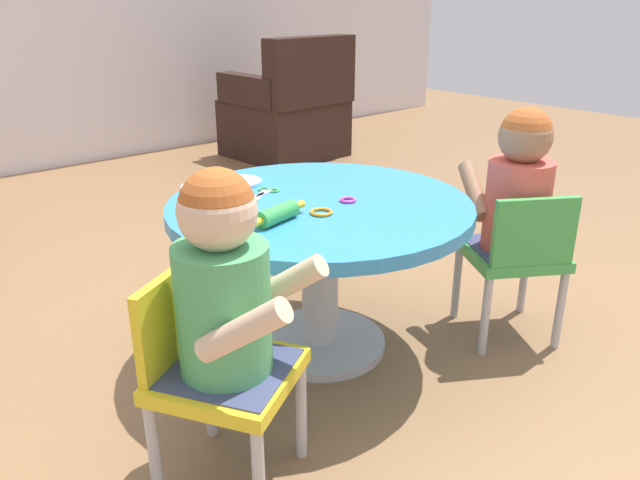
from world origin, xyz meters
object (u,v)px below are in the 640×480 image
craft_table (320,236)px  seated_child_left (224,284)px  rolling_pin (277,214)px  craft_scissors (265,192)px  seated_child_right (519,186)px  child_chair_left (214,370)px  child_chair_right (516,255)px  armchair_dark (288,114)px

craft_table → seated_child_left: 0.67m
rolling_pin → craft_scissors: (0.13, 0.25, -0.02)m
seated_child_right → rolling_pin: 0.82m
child_chair_left → craft_scissors: 0.73m
rolling_pin → child_chair_right: bearing=-22.3°
child_chair_left → craft_scissors: (0.50, 0.48, 0.21)m
seated_child_left → seated_child_right: 1.12m
child_chair_left → seated_child_left: seated_child_left is taller
seated_child_right → rolling_pin: size_ratio=2.23×
child_chair_left → armchair_dark: bearing=49.0°
craft_scissors → seated_child_right: bearing=-39.1°
armchair_dark → craft_scissors: size_ratio=5.99×
craft_table → rolling_pin: (-0.21, -0.07, 0.14)m
armchair_dark → seated_child_left: bearing=-130.3°
child_chair_left → child_chair_right: 1.12m
seated_child_left → child_chair_left: bearing=120.4°
child_chair_right → rolling_pin: size_ratio=2.34×
craft_table → rolling_pin: bearing=-162.9°
child_chair_left → rolling_pin: size_ratio=2.34×
seated_child_left → armchair_dark: armchair_dark is taller
child_chair_right → rolling_pin: (-0.75, 0.31, 0.24)m
child_chair_right → armchair_dark: armchair_dark is taller
seated_child_left → child_chair_right: bearing=-2.0°
child_chair_left → child_chair_right: bearing=-3.7°
seated_child_left → craft_table: bearing=30.8°
rolling_pin → craft_table: bearing=17.1°
craft_scissors → rolling_pin: bearing=-118.9°
child_chair_right → seated_child_right: seated_child_right is taller
craft_scissors → child_chair_left: bearing=-136.3°
armchair_dark → craft_scissors: armchair_dark is taller
child_chair_right → child_chair_left: bearing=176.3°
seated_child_right → craft_scissors: bearing=140.9°
seated_child_right → armchair_dark: bearing=68.4°
craft_scissors → armchair_dark: bearing=50.5°
craft_table → seated_child_right: bearing=-31.3°
child_chair_right → rolling_pin: bearing=157.7°
child_chair_left → craft_scissors: child_chair_left is taller
armchair_dark → rolling_pin: size_ratio=3.71×
craft_table → seated_child_left: (-0.56, -0.34, 0.13)m
seated_child_left → craft_scissors: size_ratio=3.59×
child_chair_right → craft_scissors: 0.86m
armchair_dark → rolling_pin: (-1.76, -2.21, 0.23)m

